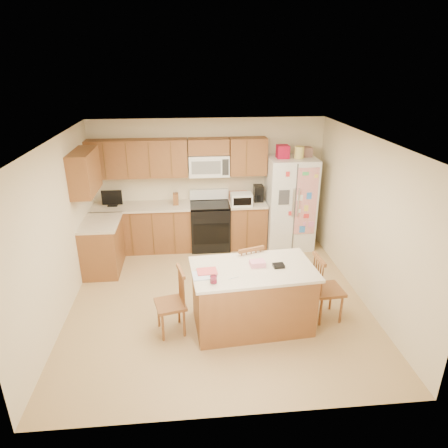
{
  "coord_description": "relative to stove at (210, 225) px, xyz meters",
  "views": [
    {
      "loc": [
        -0.41,
        -5.36,
        3.49
      ],
      "look_at": [
        0.13,
        0.35,
        1.13
      ],
      "focal_mm": 32.0,
      "sensor_mm": 36.0,
      "label": 1
    }
  ],
  "objects": [
    {
      "name": "island",
      "position": [
        0.42,
        -2.62,
        -0.02
      ],
      "size": [
        1.73,
        1.1,
        1.0
      ],
      "color": "#985C34",
      "rests_on": "ground"
    },
    {
      "name": "windsor_chair_back",
      "position": [
        0.42,
        -2.05,
        -0.0
      ],
      "size": [
        0.53,
        0.52,
        0.99
      ],
      "color": "#985C34",
      "rests_on": "ground"
    },
    {
      "name": "cabinetry",
      "position": [
        -0.98,
        -0.15,
        0.44
      ],
      "size": [
        3.36,
        1.56,
        2.15
      ],
      "color": "#985C34",
      "rests_on": "ground"
    },
    {
      "name": "ground",
      "position": [
        0.0,
        -1.94,
        -0.47
      ],
      "size": [
        4.5,
        4.5,
        0.0
      ],
      "primitive_type": "plane",
      "color": "tan",
      "rests_on": "ground"
    },
    {
      "name": "refrigerator",
      "position": [
        1.57,
        -0.06,
        0.45
      ],
      "size": [
        0.9,
        0.79,
        2.04
      ],
      "color": "white",
      "rests_on": "ground"
    },
    {
      "name": "windsor_chair_left",
      "position": [
        -0.68,
        -2.67,
        -0.03
      ],
      "size": [
        0.47,
        0.48,
        0.94
      ],
      "color": "#985C34",
      "rests_on": "ground"
    },
    {
      "name": "stove",
      "position": [
        0.0,
        0.0,
        0.0
      ],
      "size": [
        0.76,
        0.65,
        1.13
      ],
      "color": "black",
      "rests_on": "ground"
    },
    {
      "name": "windsor_chair_right",
      "position": [
        1.5,
        -2.55,
        -0.01
      ],
      "size": [
        0.44,
        0.46,
        0.99
      ],
      "color": "#985C34",
      "rests_on": "ground"
    },
    {
      "name": "room_shell",
      "position": [
        0.0,
        -1.94,
        0.97
      ],
      "size": [
        4.6,
        4.6,
        2.52
      ],
      "color": "beige",
      "rests_on": "ground"
    }
  ]
}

